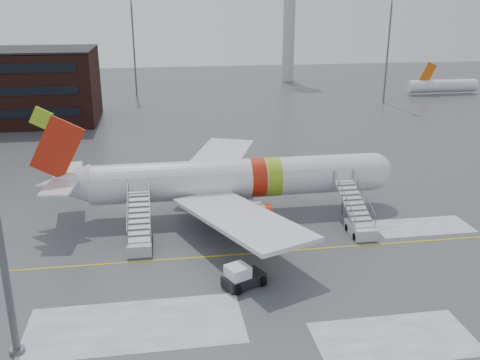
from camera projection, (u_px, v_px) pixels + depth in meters
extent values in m
plane|color=#494C4F|center=(211.00, 251.00, 44.96)|extent=(260.00, 260.00, 0.00)
cylinder|color=silver|center=(237.00, 178.00, 52.20)|extent=(28.00, 3.80, 3.80)
sphere|color=silver|center=(373.00, 171.00, 54.28)|extent=(3.80, 3.80, 3.80)
cube|color=black|center=(383.00, 166.00, 54.28)|extent=(1.09, 1.60, 0.97)
cone|color=silver|center=(63.00, 185.00, 49.68)|extent=(5.20, 3.72, 3.72)
cube|color=#B3210D|center=(57.00, 148.00, 48.53)|extent=(5.27, 0.30, 6.09)
cube|color=#8CB61D|center=(41.00, 118.00, 47.46)|extent=(2.16, 0.26, 2.16)
cube|color=silver|center=(68.00, 170.00, 51.94)|extent=(3.07, 4.85, 0.18)
cube|color=silver|center=(60.00, 187.00, 47.07)|extent=(3.07, 4.85, 0.18)
cube|color=silver|center=(217.00, 160.00, 60.19)|extent=(10.72, 15.97, 1.13)
cube|color=silver|center=(240.00, 218.00, 44.30)|extent=(10.72, 15.97, 1.13)
cylinder|color=silver|center=(234.00, 180.00, 57.77)|extent=(3.40, 2.10, 2.10)
cylinder|color=silver|center=(251.00, 217.00, 48.04)|extent=(3.40, 2.10, 2.10)
cylinder|color=#595B60|center=(352.00, 196.00, 54.82)|extent=(0.20, 0.20, 1.80)
cylinder|color=black|center=(352.00, 201.00, 54.97)|extent=(0.90, 0.56, 0.90)
cylinder|color=black|center=(229.00, 199.00, 55.35)|extent=(0.90, 0.56, 0.90)
cylinder|color=black|center=(235.00, 217.00, 50.86)|extent=(0.90, 0.56, 0.90)
cube|color=silver|center=(361.00, 229.00, 47.83)|extent=(2.00, 3.20, 1.00)
cube|color=silver|center=(354.00, 204.00, 49.25)|extent=(1.90, 5.87, 2.52)
cube|color=silver|center=(343.00, 180.00, 51.96)|extent=(1.90, 1.40, 0.15)
cylinder|color=#595B60|center=(343.00, 198.00, 52.14)|extent=(0.16, 0.16, 3.40)
cylinder|color=black|center=(355.00, 237.00, 46.82)|extent=(0.25, 0.70, 0.70)
cylinder|color=black|center=(366.00, 226.00, 48.96)|extent=(0.25, 0.70, 0.70)
cube|color=#ACAEB4|center=(140.00, 244.00, 44.93)|extent=(2.00, 3.20, 1.00)
cube|color=#ACAEB4|center=(139.00, 216.00, 46.35)|extent=(1.90, 5.87, 2.52)
cube|color=#ACAEB4|center=(139.00, 191.00, 49.06)|extent=(1.90, 1.40, 0.15)
cylinder|color=#595B60|center=(140.00, 210.00, 49.23)|extent=(0.16, 0.16, 3.40)
cylinder|color=black|center=(129.00, 253.00, 43.92)|extent=(0.25, 0.70, 0.70)
cylinder|color=black|center=(151.00, 241.00, 46.06)|extent=(0.25, 0.70, 0.70)
cube|color=black|center=(244.00, 280.00, 39.41)|extent=(3.47, 2.77, 0.77)
cube|color=white|center=(238.00, 272.00, 38.88)|extent=(2.03, 2.03, 0.99)
cube|color=black|center=(238.00, 268.00, 38.76)|extent=(1.79, 1.84, 0.16)
cylinder|color=black|center=(237.00, 290.00, 38.27)|extent=(0.62, 0.83, 0.77)
cylinder|color=black|center=(262.00, 281.00, 39.42)|extent=(0.62, 0.83, 0.77)
cylinder|color=black|center=(226.00, 281.00, 39.48)|extent=(0.62, 0.83, 0.77)
cylinder|color=black|center=(250.00, 273.00, 40.63)|extent=(0.62, 0.83, 0.77)
cylinder|color=#595B60|center=(17.00, 350.00, 32.05)|extent=(0.90, 0.90, 0.30)
cylinder|color=#B2B5BA|center=(289.00, 25.00, 133.77)|extent=(3.00, 3.00, 28.00)
cylinder|color=#595B60|center=(387.00, 55.00, 106.10)|extent=(0.36, 0.36, 19.20)
cylinder|color=#595B60|center=(134.00, 51.00, 113.63)|extent=(0.36, 0.36, 19.20)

